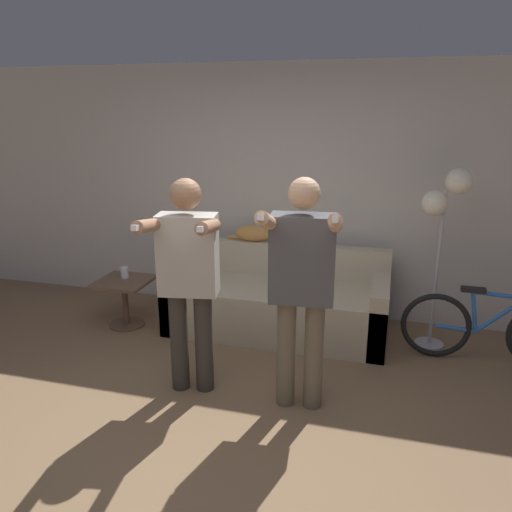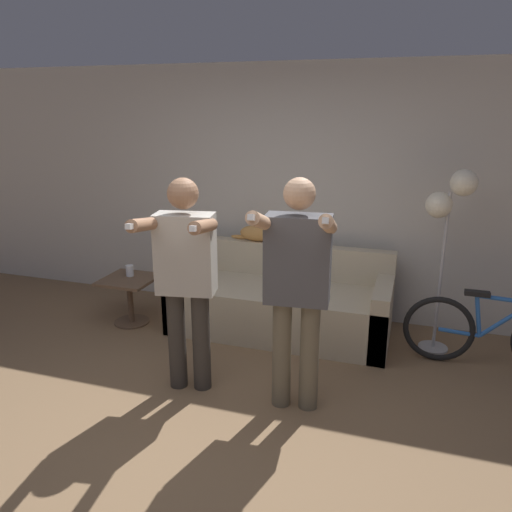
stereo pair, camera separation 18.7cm
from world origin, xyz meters
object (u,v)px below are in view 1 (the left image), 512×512
(couch, at_px, (277,304))
(cat, at_px, (254,233))
(person_left, at_px, (188,273))
(side_table, at_px, (125,292))
(cup, at_px, (125,273))
(bicycle, at_px, (489,329))
(person_right, at_px, (302,279))
(floor_lamp, at_px, (445,206))

(couch, height_order, cat, cat)
(couch, height_order, person_left, person_left)
(couch, distance_m, person_left, 1.48)
(side_table, relative_size, cup, 4.50)
(cat, xyz_separation_m, bicycle, (2.25, -0.49, -0.59))
(person_right, distance_m, cat, 1.76)
(couch, distance_m, cup, 1.59)
(floor_lamp, bearing_deg, couch, -177.52)
(person_left, xyz_separation_m, side_table, (-1.12, 0.96, -0.63))
(person_left, xyz_separation_m, bicycle, (2.32, 1.09, -0.67))
(person_right, height_order, cat, person_right)
(side_table, distance_m, bicycle, 3.45)
(cat, distance_m, floor_lamp, 1.88)
(couch, xyz_separation_m, cup, (-1.55, -0.22, 0.26))
(cat, height_order, floor_lamp, floor_lamp)
(couch, relative_size, person_right, 1.24)
(floor_lamp, height_order, cup, floor_lamp)
(bicycle, bearing_deg, cup, -178.99)
(side_table, distance_m, cup, 0.20)
(cup, bearing_deg, floor_lamp, 5.40)
(couch, relative_size, cup, 18.68)
(side_table, bearing_deg, floor_lamp, 6.74)
(cat, xyz_separation_m, floor_lamp, (1.81, -0.26, 0.43))
(cat, bearing_deg, cup, -155.61)
(floor_lamp, distance_m, cup, 3.14)
(person_right, relative_size, bicycle, 1.17)
(person_left, relative_size, floor_lamp, 1.01)
(couch, xyz_separation_m, person_left, (-0.40, -1.25, 0.70))
(side_table, bearing_deg, person_left, -40.43)
(person_right, distance_m, floor_lamp, 1.69)
(couch, distance_m, floor_lamp, 1.82)
(couch, bearing_deg, cup, -171.83)
(couch, distance_m, bicycle, 1.93)
(couch, height_order, side_table, couch)
(person_left, bearing_deg, couch, 61.93)
(cup, bearing_deg, side_table, -71.01)
(couch, relative_size, side_table, 4.15)
(side_table, xyz_separation_m, bicycle, (3.45, 0.13, -0.04))
(person_right, distance_m, cup, 2.30)
(person_left, distance_m, cup, 1.60)
(floor_lamp, bearing_deg, person_right, -127.92)
(person_left, bearing_deg, cat, 77.32)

